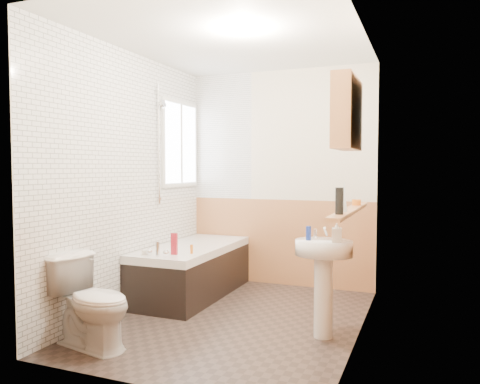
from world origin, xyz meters
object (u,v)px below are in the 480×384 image
object	(u,v)px
toilet	(92,302)
sink	(324,268)
pine_shelf	(350,211)
medicine_cabinet	(347,114)
bathtub	(192,269)

from	to	relation	value
toilet	sink	world-z (taller)	sink
toilet	pine_shelf	distance (m)	2.12
sink	toilet	bearing A→B (deg)	-153.22
sink	pine_shelf	distance (m)	0.51
toilet	sink	bearing A→B (deg)	-49.53
sink	pine_shelf	world-z (taller)	pine_shelf
sink	medicine_cabinet	xyz separation A→B (m)	(0.17, -0.01, 1.23)
pine_shelf	sink	bearing A→B (deg)	-177.91
medicine_cabinet	pine_shelf	bearing A→B (deg)	35.32
pine_shelf	toilet	bearing A→B (deg)	-154.13
pine_shelf	medicine_cabinet	world-z (taller)	medicine_cabinet
toilet	pine_shelf	xyz separation A→B (m)	(1.80, 0.87, 0.69)
sink	medicine_cabinet	bearing A→B (deg)	-5.76
bathtub	toilet	distance (m)	1.59
bathtub	pine_shelf	distance (m)	2.05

